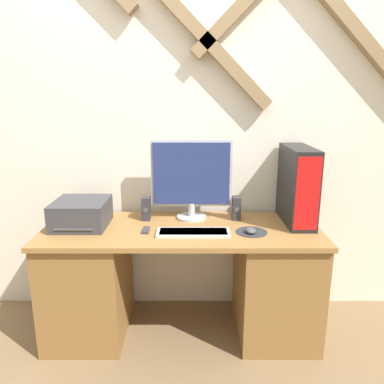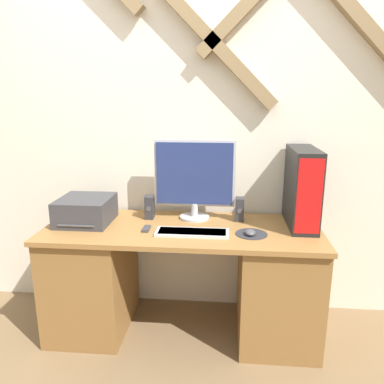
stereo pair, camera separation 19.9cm
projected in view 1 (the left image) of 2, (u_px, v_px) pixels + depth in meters
ground_plane at (181, 363)px, 2.19m from camera, size 12.00×12.00×0.00m
wall_back at (185, 118)px, 2.53m from camera, size 6.40×0.13×2.70m
desk at (182, 278)px, 2.42m from camera, size 1.71×0.65×0.72m
monitor at (192, 177)px, 2.43m from camera, size 0.53×0.20×0.52m
keyboard at (194, 232)px, 2.22m from camera, size 0.43×0.14×0.02m
mousepad at (252, 232)px, 2.25m from camera, size 0.19×0.19×0.00m
mouse at (251, 231)px, 2.22m from camera, size 0.06×0.08×0.03m
computer_tower at (298, 185)px, 2.37m from camera, size 0.16×0.44×0.49m
printer at (82, 213)px, 2.34m from camera, size 0.33×0.35×0.16m
speaker_left at (147, 208)px, 2.46m from camera, size 0.05×0.08×0.15m
speaker_right at (237, 208)px, 2.47m from camera, size 0.05×0.08×0.15m
remote_control at (147, 230)px, 2.26m from camera, size 0.04×0.10×0.02m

